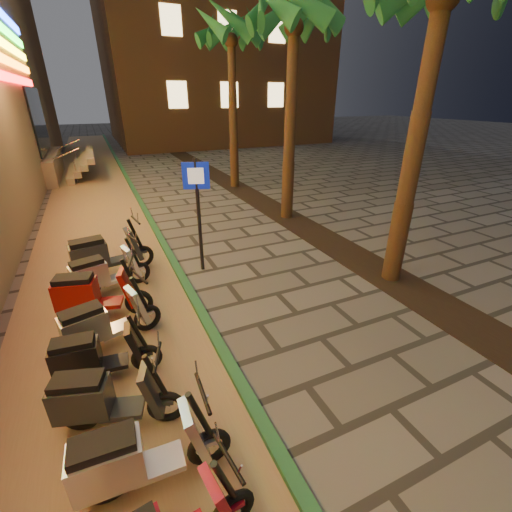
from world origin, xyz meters
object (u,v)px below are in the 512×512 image
scooter_6 (94,356)px  scooter_9 (102,274)px  pedestrian_sign (198,201)px  scooter_7 (101,324)px  scooter_10 (103,255)px  scooter_4 (135,458)px  scooter_5 (103,399)px  scooter_8 (92,294)px

scooter_6 → scooter_9: size_ratio=0.92×
pedestrian_sign → scooter_7: pedestrian_sign is taller
scooter_6 → scooter_10: scooter_10 is taller
scooter_10 → scooter_4: bearing=-98.5°
scooter_5 → scooter_10: (0.22, 4.43, 0.08)m
scooter_4 → scooter_9: (-0.11, 4.54, -0.00)m
scooter_4 → scooter_10: (-0.05, 5.41, 0.06)m
scooter_6 → scooter_8: scooter_8 is taller
pedestrian_sign → scooter_10: pedestrian_sign is taller
scooter_8 → scooter_7: bearing=-68.2°
scooter_8 → scooter_9: bearing=91.4°
scooter_7 → scooter_10: bearing=70.4°
scooter_8 → scooter_9: 0.90m
pedestrian_sign → scooter_5: bearing=-102.6°
pedestrian_sign → scooter_4: size_ratio=1.63×
scooter_7 → scooter_9: bearing=70.8°
scooter_4 → scooter_5: size_ratio=1.05×
scooter_5 → scooter_9: scooter_9 is taller
scooter_8 → scooter_5: bearing=-73.4°
scooter_5 → scooter_9: (0.16, 3.56, 0.02)m
scooter_4 → scooter_7: bearing=96.9°
scooter_5 → scooter_6: (-0.08, 0.92, -0.02)m
pedestrian_sign → scooter_5: (-2.41, -3.82, -1.26)m
pedestrian_sign → scooter_7: 3.43m
scooter_6 → scooter_9: (0.24, 2.64, 0.04)m
scooter_5 → scooter_8: size_ratio=0.91×
scooter_5 → scooter_6: scooter_5 is taller
scooter_4 → scooter_8: 3.68m
scooter_7 → scooter_4: bearing=-101.7°
scooter_5 → scooter_9: bearing=105.1°
scooter_6 → scooter_8: (0.02, 1.77, 0.07)m
scooter_4 → scooter_10: scooter_10 is taller
scooter_5 → scooter_4: bearing=-57.3°
pedestrian_sign → scooter_6: 4.04m
scooter_4 → scooter_8: bearing=97.5°
scooter_8 → scooter_10: (0.28, 1.75, 0.04)m
scooter_9 → scooter_10: (0.06, 0.87, 0.06)m
scooter_6 → scooter_10: (0.30, 3.51, 0.11)m
scooter_4 → scooter_9: scooter_4 is taller
scooter_5 → scooter_9: size_ratio=0.96×
pedestrian_sign → scooter_9: size_ratio=1.65×
scooter_4 → pedestrian_sign: bearing=68.3°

